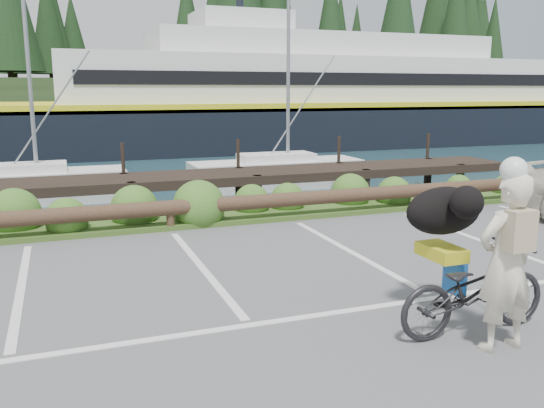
{
  "coord_description": "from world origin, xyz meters",
  "views": [
    {
      "loc": [
        -1.97,
        -6.46,
        2.73
      ],
      "look_at": [
        0.88,
        1.21,
        1.1
      ],
      "focal_mm": 38.0,
      "sensor_mm": 36.0,
      "label": 1
    }
  ],
  "objects": [
    {
      "name": "bicycle",
      "position": [
        2.32,
        -1.46,
        0.51
      ],
      "size": [
        1.93,
        0.69,
        1.01
      ],
      "primitive_type": "imported",
      "rotation": [
        0.0,
        0.0,
        1.58
      ],
      "color": "black",
      "rests_on": "ground"
    },
    {
      "name": "vegetation_strip",
      "position": [
        0.0,
        5.3,
        0.05
      ],
      "size": [
        34.0,
        1.6,
        0.1
      ],
      "primitive_type": "cube",
      "color": "#3D5B21",
      "rests_on": "ground"
    },
    {
      "name": "harbor_backdrop",
      "position": [
        0.39,
        78.47,
        -0.0
      ],
      "size": [
        170.0,
        160.0,
        30.0
      ],
      "color": "#1C3943",
      "rests_on": "ground"
    },
    {
      "name": "dog",
      "position": [
        2.32,
        -0.84,
        1.3
      ],
      "size": [
        0.5,
        1.01,
        0.58
      ],
      "primitive_type": "ellipsoid",
      "rotation": [
        0.0,
        0.0,
        1.58
      ],
      "color": "black",
      "rests_on": "bicycle"
    },
    {
      "name": "log_rail",
      "position": [
        0.0,
        4.6,
        0.0
      ],
      "size": [
        32.0,
        0.3,
        0.6
      ],
      "primitive_type": null,
      "color": "#443021",
      "rests_on": "ground"
    },
    {
      "name": "ground",
      "position": [
        0.0,
        0.0,
        0.0
      ],
      "size": [
        72.0,
        72.0,
        0.0
      ],
      "primitive_type": "plane",
      "color": "#515153"
    },
    {
      "name": "cyclist",
      "position": [
        2.33,
        -1.91,
        0.96
      ],
      "size": [
        0.7,
        0.46,
        1.91
      ],
      "primitive_type": "imported",
      "rotation": [
        0.0,
        0.0,
        3.15
      ],
      "color": "beige",
      "rests_on": "ground"
    }
  ]
}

